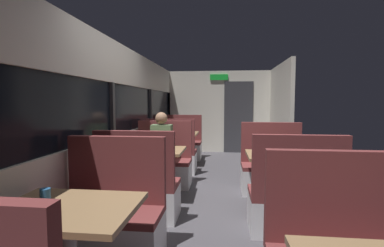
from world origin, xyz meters
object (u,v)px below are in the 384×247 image
at_px(bench_mid_window_facing_entry, 163,166).
at_px(dining_table_rear_aisle, 282,162).
at_px(dining_table_mid_window, 153,156).
at_px(bench_far_window_facing_end, 172,157).
at_px(dining_table_far_window, 178,137).
at_px(dining_table_near_window, 68,221).
at_px(coffee_cup_secondary, 45,195).
at_px(seated_passenger, 162,155).
at_px(bench_rear_aisle_facing_end, 294,204).
at_px(bench_rear_aisle_facing_entry, 272,172).
at_px(bench_mid_window_facing_end, 139,192).
at_px(bench_far_window_facing_entry, 182,146).
at_px(bench_near_window_facing_entry, 111,222).

bearing_deg(bench_mid_window_facing_entry, dining_table_rear_aisle, -26.68).
bearing_deg(dining_table_mid_window, bench_far_window_facing_end, 90.00).
bearing_deg(bench_far_window_facing_end, dining_table_far_window, 90.00).
relative_size(dining_table_near_window, dining_table_mid_window, 1.00).
relative_size(dining_table_near_window, coffee_cup_secondary, 10.00).
bearing_deg(seated_passenger, coffee_cup_secondary, -94.14).
relative_size(dining_table_near_window, bench_rear_aisle_facing_end, 0.82).
bearing_deg(bench_far_window_facing_end, dining_table_rear_aisle, -44.41).
bearing_deg(dining_table_far_window, dining_table_mid_window, -90.00).
xyz_separation_m(dining_table_near_window, dining_table_rear_aisle, (1.79, 2.05, 0.00)).
distance_m(dining_table_mid_window, bench_rear_aisle_facing_entry, 1.88).
bearing_deg(dining_table_rear_aisle, bench_mid_window_facing_entry, 153.32).
bearing_deg(coffee_cup_secondary, dining_table_near_window, -19.33).
height_order(bench_mid_window_facing_end, dining_table_rear_aisle, bench_mid_window_facing_end).
xyz_separation_m(dining_table_near_window, bench_far_window_facing_entry, (0.00, 5.20, -0.31)).
xyz_separation_m(dining_table_far_window, bench_rear_aisle_facing_entry, (1.79, -1.75, -0.31)).
distance_m(dining_table_rear_aisle, bench_rear_aisle_facing_end, 0.77).
relative_size(seated_passenger, coffee_cup_secondary, 14.00).
relative_size(bench_mid_window_facing_entry, coffee_cup_secondary, 12.22).
bearing_deg(coffee_cup_secondary, bench_far_window_facing_end, 86.88).
distance_m(bench_rear_aisle_facing_end, bench_rear_aisle_facing_entry, 1.40).
relative_size(bench_rear_aisle_facing_entry, coffee_cup_secondary, 12.22).
xyz_separation_m(bench_far_window_facing_entry, bench_rear_aisle_facing_end, (1.79, -3.85, 0.00)).
distance_m(dining_table_mid_window, bench_mid_window_facing_end, 0.77).
height_order(bench_far_window_facing_entry, bench_rear_aisle_facing_end, same).
relative_size(bench_far_window_facing_entry, bench_rear_aisle_facing_entry, 1.00).
bearing_deg(bench_near_window_facing_entry, dining_table_mid_window, 90.00).
bearing_deg(seated_passenger, dining_table_mid_window, -90.00).
distance_m(dining_table_near_window, bench_rear_aisle_facing_entry, 3.30).
height_order(dining_table_near_window, coffee_cup_secondary, coffee_cup_secondary).
relative_size(bench_far_window_facing_end, coffee_cup_secondary, 12.22).
distance_m(dining_table_near_window, bench_rear_aisle_facing_end, 2.27).
relative_size(bench_far_window_facing_end, seated_passenger, 0.87).
relative_size(bench_far_window_facing_entry, coffee_cup_secondary, 12.22).
relative_size(bench_rear_aisle_facing_end, bench_rear_aisle_facing_entry, 1.00).
relative_size(bench_mid_window_facing_end, bench_rear_aisle_facing_entry, 1.00).
relative_size(bench_far_window_facing_end, bench_far_window_facing_entry, 1.00).
distance_m(bench_near_window_facing_entry, dining_table_far_window, 3.82).
xyz_separation_m(bench_far_window_facing_end, seated_passenger, (0.00, -0.93, 0.21)).
bearing_deg(dining_table_mid_window, bench_far_window_facing_entry, 90.00).
relative_size(bench_near_window_facing_entry, bench_far_window_facing_end, 1.00).
relative_size(dining_table_far_window, bench_far_window_facing_end, 0.82).
xyz_separation_m(bench_mid_window_facing_end, dining_table_far_window, (0.00, 2.95, 0.31)).
bearing_deg(coffee_cup_secondary, seated_passenger, 85.86).
relative_size(dining_table_far_window, bench_rear_aisle_facing_entry, 0.82).
xyz_separation_m(dining_table_rear_aisle, seated_passenger, (-1.79, 0.83, -0.10)).
distance_m(bench_far_window_facing_end, seated_passenger, 0.95).
distance_m(bench_mid_window_facing_end, dining_table_rear_aisle, 1.88).
bearing_deg(bench_rear_aisle_facing_end, bench_near_window_facing_entry, -159.93).
xyz_separation_m(seated_passenger, coffee_cup_secondary, (-0.20, -2.81, 0.25)).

